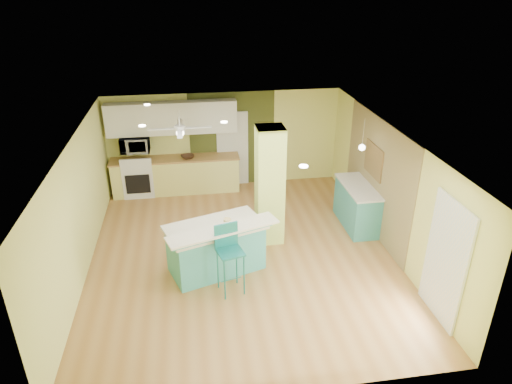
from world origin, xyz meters
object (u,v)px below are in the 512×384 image
side_counter (357,206)px  canister (227,223)px  peninsula (216,247)px  bar_stool (229,248)px  fruit_bowl (188,157)px

side_counter → canister: size_ratio=9.34×
peninsula → canister: canister is taller
peninsula → bar_stool: 0.74m
peninsula → canister: (0.22, -0.04, 0.52)m
bar_stool → side_counter: 3.61m
side_counter → fruit_bowl: (-3.68, 2.33, 0.49)m
peninsula → bar_stool: bearing=-92.6°
side_counter → fruit_bowl: fruit_bowl is taller
bar_stool → fruit_bowl: (-0.62, 4.22, 0.12)m
side_counter → canister: canister is taller
peninsula → side_counter: bearing=2.6°
bar_stool → side_counter: size_ratio=0.85×
bar_stool → side_counter: bearing=17.0°
bar_stool → canister: bar_stool is taller
peninsula → bar_stool: (0.18, -0.63, 0.36)m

